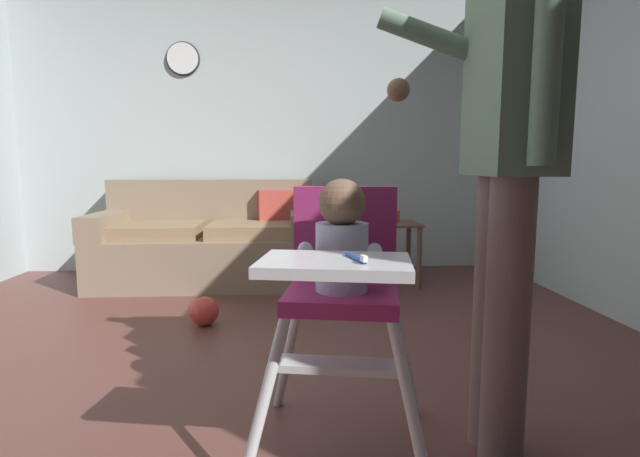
% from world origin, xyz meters
% --- Properties ---
extents(ground, '(6.12, 6.53, 0.10)m').
position_xyz_m(ground, '(0.00, 0.00, -0.05)').
color(ground, brown).
extents(wall_far, '(5.32, 0.06, 2.77)m').
position_xyz_m(wall_far, '(0.00, 2.50, 1.38)').
color(wall_far, '#ADBBBB').
rests_on(wall_far, ground).
extents(couch, '(1.80, 0.86, 0.86)m').
position_xyz_m(couch, '(-0.49, 1.98, 0.33)').
color(couch, '#84705A').
rests_on(couch, ground).
extents(high_chair, '(0.70, 0.80, 0.94)m').
position_xyz_m(high_chair, '(0.37, -0.53, 0.64)').
color(high_chair, silver).
rests_on(high_chair, ground).
extents(adult_standing, '(0.51, 0.53, 1.72)m').
position_xyz_m(adult_standing, '(0.89, -0.58, 0.98)').
color(adult_standing, '#6E5855').
rests_on(adult_standing, ground).
extents(toy_ball, '(0.18, 0.18, 0.18)m').
position_xyz_m(toy_ball, '(-0.33, 0.81, 0.09)').
color(toy_ball, '#D13D33').
rests_on(toy_ball, ground).
extents(side_table, '(0.40, 0.40, 0.52)m').
position_xyz_m(side_table, '(1.05, 1.74, 0.38)').
color(side_table, brown).
rests_on(side_table, ground).
extents(sippy_cup, '(0.07, 0.07, 0.10)m').
position_xyz_m(sippy_cup, '(1.06, 1.74, 0.57)').
color(sippy_cup, '#D13D33').
rests_on(sippy_cup, side_table).
extents(wall_clock, '(0.30, 0.04, 0.30)m').
position_xyz_m(wall_clock, '(-0.75, 2.45, 1.94)').
color(wall_clock, white).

